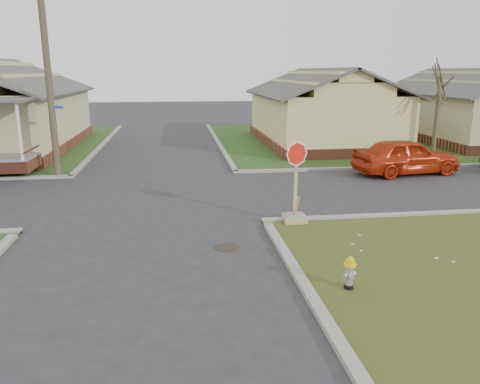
{
  "coord_description": "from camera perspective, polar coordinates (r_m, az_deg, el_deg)",
  "views": [
    {
      "loc": [
        1.01,
        -11.96,
        4.5
      ],
      "look_at": [
        2.76,
        1.0,
        1.1
      ],
      "focal_mm": 35.0,
      "sensor_mm": 36.0,
      "label": 1
    }
  ],
  "objects": [
    {
      "name": "ground",
      "position": [
        12.82,
        -11.79,
        -6.31
      ],
      "size": [
        120.0,
        120.0,
        0.0
      ],
      "primitive_type": "plane",
      "color": "#29292C",
      "rests_on": "ground"
    },
    {
      "name": "fire_hydrant",
      "position": [
        10.17,
        13.21,
        -9.36
      ],
      "size": [
        0.27,
        0.27,
        0.72
      ],
      "rotation": [
        0.0,
        0.0,
        0.38
      ],
      "color": "black",
      "rests_on": "ground"
    },
    {
      "name": "verge_far_right",
      "position": [
        36.85,
        27.26,
        6.0
      ],
      "size": [
        37.0,
        19.0,
        0.05
      ],
      "primitive_type": "cube",
      "color": "#1F3F16",
      "rests_on": "ground"
    },
    {
      "name": "manhole",
      "position": [
        12.36,
        -1.66,
        -6.75
      ],
      "size": [
        0.64,
        0.64,
        0.01
      ],
      "primitive_type": "cylinder",
      "color": "black",
      "rests_on": "ground"
    },
    {
      "name": "side_house_tan",
      "position": [
        34.29,
        26.32,
        9.24
      ],
      "size": [
        7.6,
        11.6,
        4.7
      ],
      "color": "brown",
      "rests_on": "ground"
    },
    {
      "name": "utility_pole",
      "position": [
        21.5,
        -22.42,
        13.95
      ],
      "size": [
        1.8,
        0.28,
        9.0
      ],
      "color": "#463B28",
      "rests_on": "ground"
    },
    {
      "name": "side_house_yellow",
      "position": [
        29.93,
        9.95,
        9.94
      ],
      "size": [
        7.6,
        11.6,
        4.7
      ],
      "color": "brown",
      "rests_on": "ground"
    },
    {
      "name": "tree_mid_right",
      "position": [
        25.79,
        22.83,
        8.23
      ],
      "size": [
        0.22,
        0.22,
        4.2
      ],
      "primitive_type": "cylinder",
      "color": "#463B28",
      "rests_on": "verge_far_right"
    },
    {
      "name": "curbs",
      "position": [
        17.57,
        -10.74,
        -0.52
      ],
      "size": [
        80.0,
        40.0,
        0.12
      ],
      "primitive_type": null,
      "color": "gray",
      "rests_on": "ground"
    },
    {
      "name": "red_sedan",
      "position": [
        22.16,
        19.59,
        4.14
      ],
      "size": [
        4.93,
        2.51,
        1.61
      ],
      "primitive_type": "imported",
      "rotation": [
        0.0,
        0.0,
        1.7
      ],
      "color": "#B7280D",
      "rests_on": "ground"
    },
    {
      "name": "stop_sign",
      "position": [
        14.23,
        6.73,
        -1.51
      ],
      "size": [
        0.7,
        0.68,
        2.46
      ],
      "rotation": [
        0.0,
        0.0,
        -0.03
      ],
      "color": "tan",
      "rests_on": "ground"
    }
  ]
}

